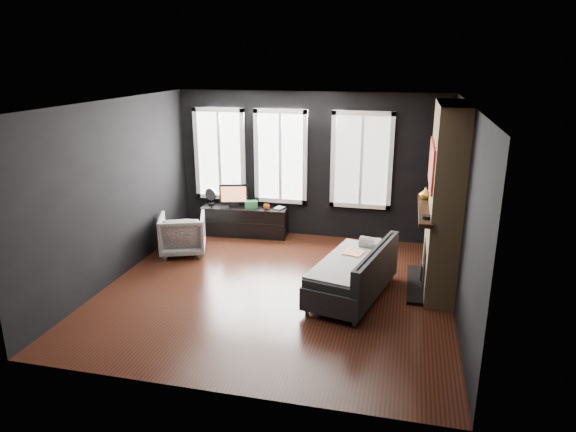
% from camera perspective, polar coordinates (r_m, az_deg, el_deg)
% --- Properties ---
extents(floor, '(5.00, 5.00, 0.00)m').
position_cam_1_polar(floor, '(7.65, -1.26, -8.13)').
color(floor, black).
rests_on(floor, ground).
extents(ceiling, '(5.00, 5.00, 0.00)m').
position_cam_1_polar(ceiling, '(6.94, -1.40, 12.45)').
color(ceiling, white).
rests_on(ceiling, ground).
extents(wall_back, '(5.00, 0.02, 2.70)m').
position_cam_1_polar(wall_back, '(9.55, 2.45, 5.59)').
color(wall_back, black).
rests_on(wall_back, ground).
extents(wall_left, '(0.02, 5.00, 2.70)m').
position_cam_1_polar(wall_left, '(8.16, -18.61, 2.65)').
color(wall_left, black).
rests_on(wall_left, ground).
extents(wall_right, '(0.02, 5.00, 2.70)m').
position_cam_1_polar(wall_right, '(7.00, 18.89, 0.29)').
color(wall_right, black).
rests_on(wall_right, ground).
extents(windows, '(4.00, 0.16, 1.76)m').
position_cam_1_polar(windows, '(9.45, -0.25, 11.80)').
color(windows, white).
rests_on(windows, wall_back).
extents(fireplace, '(0.70, 1.62, 2.70)m').
position_cam_1_polar(fireplace, '(7.56, 17.00, 1.69)').
color(fireplace, '#93724C').
rests_on(fireplace, floor).
extents(sofa, '(1.30, 1.96, 0.77)m').
position_cam_1_polar(sofa, '(7.36, 7.18, -6.04)').
color(sofa, '#272629').
rests_on(sofa, floor).
extents(stripe_pillow, '(0.09, 0.30, 0.29)m').
position_cam_1_polar(stripe_pillow, '(7.67, 9.88, -3.79)').
color(stripe_pillow, gray).
rests_on(stripe_pillow, sofa).
extents(armchair, '(0.95, 0.92, 0.77)m').
position_cam_1_polar(armchair, '(9.05, -11.64, -1.76)').
color(armchair, white).
rests_on(armchair, floor).
extents(media_console, '(1.65, 0.61, 0.56)m').
position_cam_1_polar(media_console, '(9.87, -4.77, -0.50)').
color(media_console, black).
rests_on(media_console, floor).
extents(monitor, '(0.56, 0.25, 0.49)m').
position_cam_1_polar(monitor, '(9.77, -6.07, 2.46)').
color(monitor, black).
rests_on(monitor, media_console).
extents(desk_fan, '(0.29, 0.29, 0.34)m').
position_cam_1_polar(desk_fan, '(9.96, -8.57, 2.21)').
color(desk_fan, gray).
rests_on(desk_fan, media_console).
extents(mug, '(0.14, 0.12, 0.11)m').
position_cam_1_polar(mug, '(9.60, -2.41, 1.12)').
color(mug, '#DD4F13').
rests_on(mug, media_console).
extents(book, '(0.15, 0.06, 0.21)m').
position_cam_1_polar(book, '(9.67, -1.36, 1.53)').
color(book, '#9E977D').
rests_on(book, media_console).
extents(storage_box, '(0.27, 0.21, 0.13)m').
position_cam_1_polar(storage_box, '(9.71, -4.11, 1.32)').
color(storage_box, '#307946').
rests_on(storage_box, media_console).
extents(mantel_vase, '(0.20, 0.21, 0.17)m').
position_cam_1_polar(mantel_vase, '(7.99, 15.03, 2.43)').
color(mantel_vase, gold).
rests_on(mantel_vase, fireplace).
extents(mantel_clock, '(0.16, 0.16, 0.04)m').
position_cam_1_polar(mantel_clock, '(7.05, 15.14, -0.11)').
color(mantel_clock, black).
rests_on(mantel_clock, fireplace).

